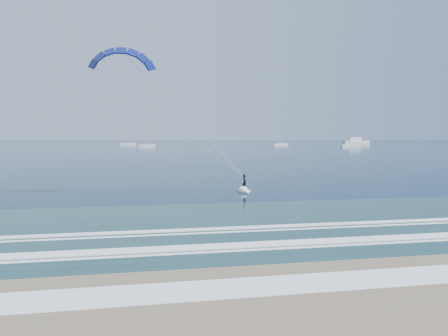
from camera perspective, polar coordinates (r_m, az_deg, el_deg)
ground at (r=16.43m, az=-4.77°, el=-16.77°), size 900.00×900.00×0.00m
kitesurfer_rig at (r=39.19m, az=-5.35°, el=7.08°), size 16.92×6.17×14.86m
motor_yacht at (r=266.15m, az=18.28°, el=3.61°), size 16.65×4.44×6.66m
sailboat_2 at (r=238.19m, az=-13.58°, el=3.34°), size 8.64×2.40×11.66m
sailboat_3 at (r=204.92m, az=-10.97°, el=3.17°), size 7.60×2.40×10.70m
sailboat_4 at (r=225.82m, az=8.07°, el=3.35°), size 8.06×2.40×11.09m
sailboat_5 at (r=207.58m, az=17.58°, el=3.06°), size 9.35×2.40×12.59m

